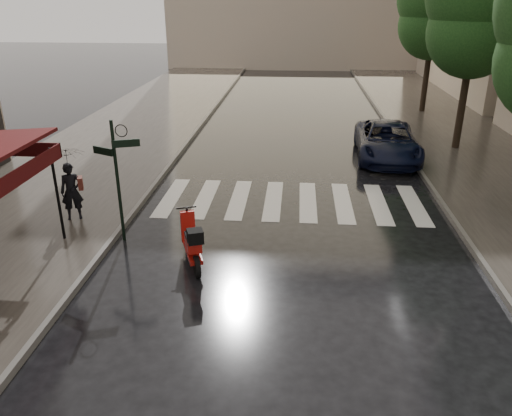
# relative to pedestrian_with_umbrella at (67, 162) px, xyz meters

# --- Properties ---
(ground) EXTENTS (120.00, 120.00, 0.00)m
(ground) POSITION_rel_pedestrian_with_umbrella_xyz_m (2.87, -3.96, -1.72)
(ground) COLOR black
(ground) RESTS_ON ground
(sidewalk_near) EXTENTS (6.00, 60.00, 0.12)m
(sidewalk_near) POSITION_rel_pedestrian_with_umbrella_xyz_m (-1.63, 8.04, -1.66)
(sidewalk_near) COLOR #38332D
(sidewalk_near) RESTS_ON ground
(sidewalk_far) EXTENTS (5.50, 60.00, 0.12)m
(sidewalk_far) POSITION_rel_pedestrian_with_umbrella_xyz_m (13.12, 8.04, -1.66)
(sidewalk_far) COLOR #38332D
(sidewalk_far) RESTS_ON ground
(curb_near) EXTENTS (0.12, 60.00, 0.16)m
(curb_near) POSITION_rel_pedestrian_with_umbrella_xyz_m (1.42, 8.04, -1.64)
(curb_near) COLOR #595651
(curb_near) RESTS_ON ground
(curb_far) EXTENTS (0.12, 60.00, 0.16)m
(curb_far) POSITION_rel_pedestrian_with_umbrella_xyz_m (10.32, 8.04, -1.64)
(curb_far) COLOR #595651
(curb_far) RESTS_ON ground
(crosswalk) EXTENTS (7.85, 3.20, 0.01)m
(crosswalk) POSITION_rel_pedestrian_with_umbrella_xyz_m (5.85, 2.04, -1.71)
(crosswalk) COLOR silver
(crosswalk) RESTS_ON ground
(signpost) EXTENTS (1.17, 0.29, 3.10)m
(signpost) POSITION_rel_pedestrian_with_umbrella_xyz_m (1.68, -0.96, 0.11)
(signpost) COLOR black
(signpost) RESTS_ON ground
(tree_mid) EXTENTS (3.80, 3.80, 8.34)m
(tree_mid) POSITION_rel_pedestrian_with_umbrella_xyz_m (12.37, 8.04, 3.87)
(tree_mid) COLOR black
(tree_mid) RESTS_ON sidewalk_far
(tree_far) EXTENTS (3.80, 3.80, 8.16)m
(tree_far) POSITION_rel_pedestrian_with_umbrella_xyz_m (12.57, 15.04, 3.74)
(tree_far) COLOR black
(tree_far) RESTS_ON sidewalk_far
(pedestrian_with_umbrella) EXTENTS (1.22, 1.23, 2.40)m
(pedestrian_with_umbrella) POSITION_rel_pedestrian_with_umbrella_xyz_m (0.00, 0.00, 0.00)
(pedestrian_with_umbrella) COLOR black
(pedestrian_with_umbrella) RESTS_ON sidewalk_near
(scooter) EXTENTS (0.87, 1.71, 1.18)m
(scooter) POSITION_rel_pedestrian_with_umbrella_xyz_m (3.67, -2.05, -1.17)
(scooter) COLOR black
(scooter) RESTS_ON ground
(parked_car) EXTENTS (2.42, 4.89, 1.33)m
(parked_car) POSITION_rel_pedestrian_with_umbrella_xyz_m (9.40, 6.72, -1.05)
(parked_car) COLOR black
(parked_car) RESTS_ON ground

